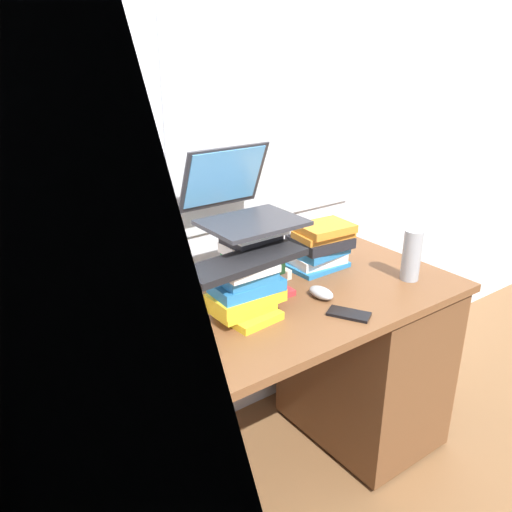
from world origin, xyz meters
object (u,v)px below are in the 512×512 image
(computer_mouse, at_px, (321,293))
(mug, at_px, (108,326))
(book_stack_tall, at_px, (253,261))
(keyboard, at_px, (245,262))
(book_stack_keyboard_riser, at_px, (246,291))
(laptop, at_px, (240,203))
(book_stack_side, at_px, (320,246))
(water_bottle, at_px, (412,255))
(cell_phone, at_px, (349,314))
(desk, at_px, (343,356))

(computer_mouse, distance_m, mug, 0.72)
(book_stack_tall, distance_m, keyboard, 0.17)
(book_stack_keyboard_riser, bearing_deg, mug, 162.93)
(book_stack_keyboard_riser, relative_size, laptop, 0.69)
(laptop, xyz_separation_m, mug, (-0.52, -0.06, -0.28))
(book_stack_side, distance_m, laptop, 0.42)
(computer_mouse, height_order, mug, mug)
(water_bottle, bearing_deg, mug, 166.79)
(keyboard, xyz_separation_m, mug, (-0.41, 0.13, -0.15))
(book_stack_keyboard_riser, height_order, water_bottle, water_bottle)
(laptop, xyz_separation_m, keyboard, (-0.11, -0.19, -0.12))
(book_stack_tall, bearing_deg, computer_mouse, -40.79)
(book_stack_tall, distance_m, book_stack_side, 0.36)
(book_stack_keyboard_riser, height_order, book_stack_side, book_stack_keyboard_riser)
(cell_phone, bearing_deg, book_stack_tall, 88.62)
(laptop, distance_m, computer_mouse, 0.42)
(laptop, distance_m, mug, 0.59)
(book_stack_keyboard_riser, height_order, laptop, laptop)
(keyboard, bearing_deg, desk, -2.31)
(computer_mouse, xyz_separation_m, water_bottle, (0.37, -0.08, 0.08))
(desk, bearing_deg, cell_phone, -135.07)
(book_stack_tall, height_order, book_stack_side, book_stack_tall)
(laptop, xyz_separation_m, computer_mouse, (0.18, -0.23, -0.30))
(keyboard, bearing_deg, computer_mouse, -12.09)
(desk, xyz_separation_m, book_stack_tall, (-0.37, 0.10, 0.47))
(desk, height_order, cell_phone, cell_phone)
(book_stack_tall, bearing_deg, desk, -14.65)
(keyboard, height_order, cell_phone, keyboard)
(book_stack_tall, relative_size, book_stack_side, 1.07)
(book_stack_side, distance_m, computer_mouse, 0.28)
(book_stack_keyboard_riser, distance_m, mug, 0.43)
(water_bottle, height_order, cell_phone, water_bottle)
(book_stack_tall, height_order, cell_phone, book_stack_tall)
(desk, relative_size, cell_phone, 10.77)
(computer_mouse, relative_size, water_bottle, 0.54)
(book_stack_keyboard_riser, distance_m, keyboard, 0.11)
(book_stack_keyboard_riser, xyz_separation_m, cell_phone, (0.27, -0.19, -0.08))
(desk, relative_size, water_bottle, 7.57)
(book_stack_side, height_order, cell_phone, book_stack_side)
(book_stack_keyboard_riser, distance_m, cell_phone, 0.35)
(book_stack_side, height_order, laptop, laptop)
(book_stack_side, xyz_separation_m, keyboard, (-0.47, -0.16, 0.10))
(desk, xyz_separation_m, water_bottle, (0.18, -0.14, 0.44))
(book_stack_side, xyz_separation_m, laptop, (-0.36, 0.03, 0.23))
(desk, bearing_deg, mug, 172.76)
(keyboard, bearing_deg, laptop, 54.79)
(water_bottle, bearing_deg, desk, 142.20)
(laptop, relative_size, mug, 3.12)
(keyboard, bearing_deg, book_stack_side, 14.53)
(computer_mouse, bearing_deg, book_stack_keyboard_riser, 171.29)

